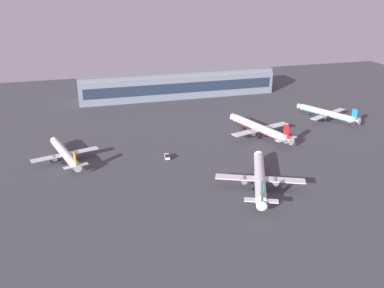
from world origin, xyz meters
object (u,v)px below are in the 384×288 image
object	(u,v)px
airplane_taxiway_distant	(65,154)
maintenance_van	(167,157)
airplane_near_gate	(260,128)
airplane_terminal_side	(260,178)
airplane_mid_apron	(328,114)

from	to	relation	value
airplane_taxiway_distant	maintenance_van	size ratio (longest dim) A/B	8.13
airplane_taxiway_distant	airplane_near_gate	world-z (taller)	airplane_near_gate
airplane_near_gate	airplane_terminal_side	bearing A→B (deg)	-131.55
airplane_taxiway_distant	maintenance_van	bearing A→B (deg)	-28.81
airplane_mid_apron	airplane_near_gate	bearing A→B (deg)	171.11
airplane_terminal_side	airplane_mid_apron	xyz separation A→B (m)	(68.22, 61.83, -0.42)
airplane_near_gate	airplane_taxiway_distant	bearing A→B (deg)	166.27
maintenance_van	airplane_near_gate	bearing A→B (deg)	-158.61
airplane_mid_apron	maintenance_van	world-z (taller)	airplane_mid_apron
airplane_taxiway_distant	airplane_terminal_side	bearing A→B (deg)	-48.80
airplane_taxiway_distant	maintenance_van	world-z (taller)	airplane_taxiway_distant
airplane_terminal_side	airplane_taxiway_distant	bearing A→B (deg)	170.25
airplane_terminal_side	maintenance_van	distance (m)	43.66
airplane_terminal_side	maintenance_van	size ratio (longest dim) A/B	9.15
airplane_terminal_side	maintenance_van	xyz separation A→B (m)	(-26.63, 34.48, -2.84)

